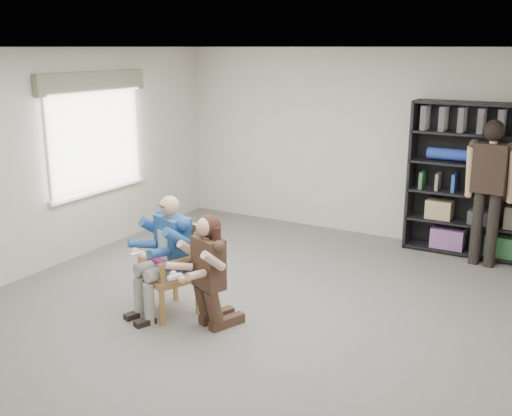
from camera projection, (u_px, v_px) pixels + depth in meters
The scene contains 8 objects.
room_shell at pixel (244, 191), 6.03m from camera, with size 6.00×7.00×2.80m, color beige, non-canonical shape.
floor at pixel (245, 318), 6.39m from camera, with size 6.00×7.00×0.01m, color #64625D.
window_left at pixel (96, 135), 8.21m from camera, with size 0.16×2.00×1.75m, color silver, non-canonical shape.
armchair at pixel (168, 269), 6.41m from camera, with size 0.59×0.57×1.01m, color #A86C30, non-canonical shape.
seated_man at pixel (167, 255), 6.37m from camera, with size 0.57×0.79×1.31m, color navy, non-canonical shape.
kneeling_woman at pixel (206, 273), 6.00m from camera, with size 0.51×0.81×1.20m, color #3C271C, non-canonical shape.
bookshelf at pixel (476, 181), 8.07m from camera, with size 1.80×0.38×2.10m, color black, non-canonical shape.
standing_man at pixel (488, 195), 7.71m from camera, with size 0.59×0.33×1.91m, color black, non-canonical shape.
Camera 1 is at (3.00, -5.05, 2.80)m, focal length 42.00 mm.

